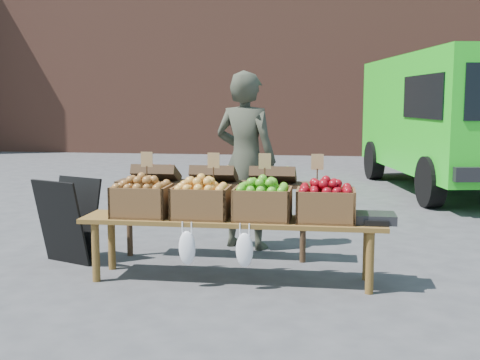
% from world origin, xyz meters
% --- Properties ---
extents(ground, '(80.00, 80.00, 0.00)m').
position_xyz_m(ground, '(0.00, 0.00, 0.00)').
color(ground, '#424245').
extents(delivery_van, '(3.37, 5.71, 2.40)m').
position_xyz_m(delivery_van, '(3.63, 6.35, 1.20)').
color(delivery_van, '#22DA1F').
rests_on(delivery_van, ground).
extents(vendor, '(0.81, 0.66, 1.93)m').
position_xyz_m(vendor, '(0.46, 1.62, 0.96)').
color(vendor, '#363A2D').
rests_on(vendor, ground).
extents(chalkboard_sign, '(0.64, 0.50, 0.86)m').
position_xyz_m(chalkboard_sign, '(-1.20, 0.73, 0.43)').
color(chalkboard_sign, black).
rests_on(chalkboard_sign, ground).
extents(back_table, '(2.10, 0.44, 1.04)m').
position_xyz_m(back_table, '(0.21, 1.08, 0.52)').
color(back_table, '#3C2919').
rests_on(back_table, ground).
extents(display_bench, '(2.70, 0.56, 0.57)m').
position_xyz_m(display_bench, '(0.51, 0.36, 0.28)').
color(display_bench, brown).
rests_on(display_bench, ground).
extents(crate_golden_apples, '(0.50, 0.40, 0.28)m').
position_xyz_m(crate_golden_apples, '(-0.32, 0.36, 0.71)').
color(crate_golden_apples, brown).
rests_on(crate_golden_apples, display_bench).
extents(crate_russet_pears, '(0.50, 0.40, 0.28)m').
position_xyz_m(crate_russet_pears, '(0.23, 0.36, 0.71)').
color(crate_russet_pears, gold).
rests_on(crate_russet_pears, display_bench).
extents(crate_red_apples, '(0.50, 0.40, 0.28)m').
position_xyz_m(crate_red_apples, '(0.78, 0.36, 0.71)').
color(crate_red_apples, '#41901B').
rests_on(crate_red_apples, display_bench).
extents(crate_green_apples, '(0.50, 0.40, 0.28)m').
position_xyz_m(crate_green_apples, '(1.33, 0.36, 0.71)').
color(crate_green_apples, '#680007').
rests_on(crate_green_apples, display_bench).
extents(weighing_scale, '(0.34, 0.30, 0.08)m').
position_xyz_m(weighing_scale, '(1.76, 0.36, 0.61)').
color(weighing_scale, black).
rests_on(weighing_scale, display_bench).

